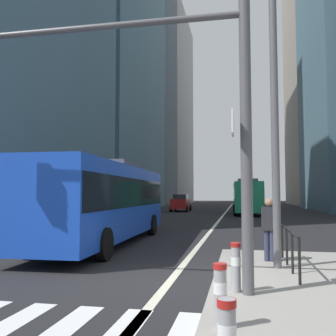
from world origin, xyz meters
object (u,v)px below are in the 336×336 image
street_lamp_post (274,69)px  bollard_right (236,264)px  car_receding_near (251,199)px  bollard_left (220,292)px  pedestrian_far (269,226)px  sedan_white_oncoming (27,218)px  city_bus_red_receding (247,196)px  traffic_signal_gantry (123,90)px  car_oncoming_mid (181,203)px  city_bus_blue_oncoming (105,198)px

street_lamp_post → bollard_right: size_ratio=8.60×
car_receding_near → bollard_left: size_ratio=4.83×
car_receding_near → pedestrian_far: size_ratio=2.48×
sedan_white_oncoming → street_lamp_post: (9.79, -4.46, 4.29)m
city_bus_red_receding → car_receding_near: size_ratio=2.51×
car_receding_near → traffic_signal_gantry: traffic_signal_gantry is taller
sedan_white_oncoming → car_oncoming_mid: same height
bollard_left → bollard_right: (0.19, 2.00, 0.02)m
sedan_white_oncoming → street_lamp_post: street_lamp_post is taller
street_lamp_post → car_receding_near: bearing=89.1°
street_lamp_post → city_bus_red_receding: bearing=90.6°
car_oncoming_mid → bollard_left: bearing=-80.1°
traffic_signal_gantry → bollard_right: size_ratio=7.77×
city_bus_blue_oncoming → street_lamp_post: 8.42m
sedan_white_oncoming → city_bus_red_receding: city_bus_red_receding is taller
city_bus_blue_oncoming → car_receding_near: bearing=82.4°
city_bus_blue_oncoming → street_lamp_post: size_ratio=1.39×
car_receding_near → bollard_left: car_receding_near is taller
city_bus_blue_oncoming → bollard_left: 10.36m
pedestrian_far → city_bus_blue_oncoming: bearing=150.3°
city_bus_red_receding → pedestrian_far: city_bus_red_receding is taller
car_oncoming_mid → car_receding_near: same height
sedan_white_oncoming → street_lamp_post: bearing=-24.5°
city_bus_red_receding → traffic_signal_gantry: bearing=-95.5°
city_bus_blue_oncoming → sedan_white_oncoming: 3.62m
bollard_left → car_oncoming_mid: bearing=99.9°
car_oncoming_mid → city_bus_red_receding: bearing=-32.1°
traffic_signal_gantry → bollard_left: traffic_signal_gantry is taller
car_oncoming_mid → pedestrian_far: car_oncoming_mid is taller
car_oncoming_mid → bollard_right: car_oncoming_mid is taller
bollard_left → bollard_right: bearing=84.6°
bollard_left → street_lamp_post: bearing=75.2°
city_bus_red_receding → bollard_right: 30.61m
sedan_white_oncoming → car_receding_near: (10.70, 53.48, -0.00)m
city_bus_blue_oncoming → street_lamp_post: bearing=-35.2°
traffic_signal_gantry → street_lamp_post: street_lamp_post is taller
bollard_left → traffic_signal_gantry: bearing=137.7°
bollard_right → city_bus_red_receding: bearing=88.7°
city_bus_red_receding → bollard_right: (-0.71, -30.58, -1.17)m
city_bus_red_receding → car_oncoming_mid: city_bus_red_receding is taller
sedan_white_oncoming → city_bus_red_receding: 25.44m
pedestrian_far → bollard_right: bearing=-104.4°
bollard_right → pedestrian_far: bearing=75.6°
sedan_white_oncoming → car_receding_near: bearing=78.7°
city_bus_blue_oncoming → car_oncoming_mid: bearing=92.9°
street_lamp_post → pedestrian_far: 4.26m
car_oncoming_mid → bollard_left: (6.50, -37.21, -0.34)m
car_oncoming_mid → bollard_right: size_ratio=4.89×
sedan_white_oncoming → bollard_left: (8.60, -8.99, -0.34)m
traffic_signal_gantry → car_oncoming_mid: bearing=97.2°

